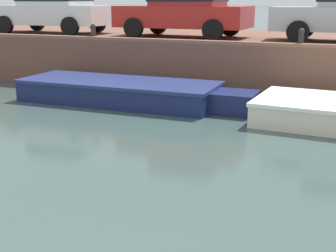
# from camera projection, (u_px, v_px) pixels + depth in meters

# --- Properties ---
(ground_plane) EXTENTS (400.00, 400.00, 0.00)m
(ground_plane) POSITION_uv_depth(u_px,v_px,m) (223.00, 172.00, 7.22)
(ground_plane) COLOR #384C47
(far_quay_wall) EXTENTS (60.00, 6.00, 1.44)m
(far_quay_wall) POSITION_uv_depth(u_px,v_px,m) (294.00, 61.00, 14.58)
(far_quay_wall) COLOR brown
(far_quay_wall) RESTS_ON ground
(far_wall_coping) EXTENTS (60.00, 0.24, 0.08)m
(far_wall_coping) POSITION_uv_depth(u_px,v_px,m) (282.00, 44.00, 11.80)
(far_wall_coping) COLOR brown
(far_wall_coping) RESTS_ON far_quay_wall
(boat_moored_west_navy) EXTENTS (6.13, 1.88, 0.57)m
(boat_moored_west_navy) POSITION_uv_depth(u_px,v_px,m) (128.00, 92.00, 11.95)
(boat_moored_west_navy) COLOR navy
(boat_moored_west_navy) RESTS_ON ground
(car_leftmost_white) EXTENTS (4.15, 1.99, 1.54)m
(car_leftmost_white) POSITION_uv_depth(u_px,v_px,m) (53.00, 8.00, 16.01)
(car_leftmost_white) COLOR white
(car_leftmost_white) RESTS_ON far_quay_wall
(car_left_inner_red) EXTENTS (4.11, 2.08, 1.54)m
(car_left_inner_red) POSITION_uv_depth(u_px,v_px,m) (185.00, 9.00, 14.31)
(car_left_inner_red) COLOR #B2231E
(car_left_inner_red) RESTS_ON far_quay_wall
(mooring_bollard_west) EXTENTS (0.15, 0.15, 0.45)m
(mooring_bollard_west) POSITION_uv_depth(u_px,v_px,m) (93.00, 31.00, 13.80)
(mooring_bollard_west) COLOR #2D2B28
(mooring_bollard_west) RESTS_ON far_quay_wall
(mooring_bollard_mid) EXTENTS (0.15, 0.15, 0.45)m
(mooring_bollard_mid) POSITION_uv_depth(u_px,v_px,m) (301.00, 37.00, 11.70)
(mooring_bollard_mid) COLOR #2D2B28
(mooring_bollard_mid) RESTS_ON far_quay_wall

